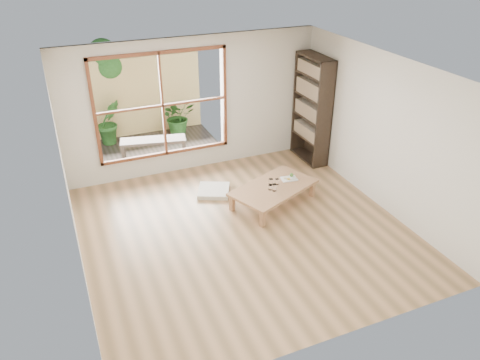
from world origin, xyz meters
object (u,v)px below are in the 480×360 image
Objects in this scene: garden_bench at (153,142)px; bookshelf at (312,110)px; food_tray at (289,178)px; low_table at (274,189)px.

bookshelf is at bearing -9.97° from garden_bench.
garden_bench is at bearing 135.10° from food_tray.
bookshelf is (1.50, 1.34, 0.79)m from low_table.
garden_bench is at bearing 157.80° from bookshelf.
low_table is 1.24× the size of garden_bench.
bookshelf is at bearing 54.32° from food_tray.
low_table is 2.16m from bookshelf.
garden_bench reaches higher than food_tray.
food_tray is (-1.11, -1.20, -0.73)m from bookshelf.
bookshelf reaches higher than food_tray.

